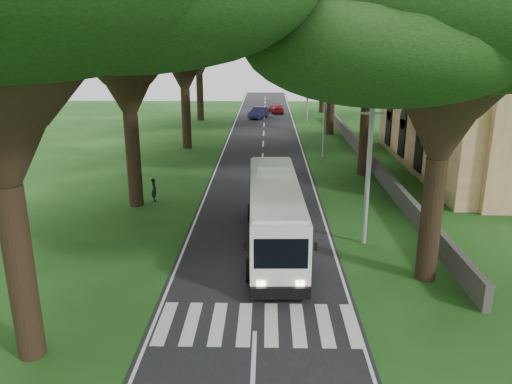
# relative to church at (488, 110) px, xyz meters

# --- Properties ---
(ground) EXTENTS (140.00, 140.00, 0.00)m
(ground) POSITION_rel_church_xyz_m (-17.86, -21.55, -4.91)
(ground) COLOR #1A4313
(ground) RESTS_ON ground
(road) EXTENTS (8.00, 120.00, 0.04)m
(road) POSITION_rel_church_xyz_m (-17.86, 3.45, -4.90)
(road) COLOR black
(road) RESTS_ON ground
(crosswalk) EXTENTS (8.00, 3.00, 0.01)m
(crosswalk) POSITION_rel_church_xyz_m (-17.86, -23.55, -4.91)
(crosswalk) COLOR silver
(crosswalk) RESTS_ON ground
(property_wall) EXTENTS (0.35, 50.00, 1.20)m
(property_wall) POSITION_rel_church_xyz_m (-8.86, 2.45, -4.31)
(property_wall) COLOR #383533
(property_wall) RESTS_ON ground
(church) EXTENTS (14.00, 24.00, 11.60)m
(church) POSITION_rel_church_xyz_m (0.00, 0.00, 0.00)
(church) COLOR tan
(church) RESTS_ON ground
(pole_near) EXTENTS (1.60, 0.24, 8.00)m
(pole_near) POSITION_rel_church_xyz_m (-12.36, -15.55, -0.73)
(pole_near) COLOR gray
(pole_near) RESTS_ON ground
(pole_mid) EXTENTS (1.60, 0.24, 8.00)m
(pole_mid) POSITION_rel_church_xyz_m (-12.36, 4.45, -0.73)
(pole_mid) COLOR gray
(pole_mid) RESTS_ON ground
(pole_far) EXTENTS (1.60, 0.24, 8.00)m
(pole_far) POSITION_rel_church_xyz_m (-12.36, 24.45, -0.73)
(pole_far) COLOR gray
(pole_far) RESTS_ON ground
(tree_l_mida) EXTENTS (16.24, 16.24, 15.53)m
(tree_l_mida) POSITION_rel_church_xyz_m (-25.86, -9.55, 7.09)
(tree_l_mida) COLOR black
(tree_l_mida) RESTS_ON ground
(tree_l_midb) EXTENTS (15.54, 15.54, 15.06)m
(tree_l_midb) POSITION_rel_church_xyz_m (-25.36, 8.45, 6.76)
(tree_l_midb) COLOR black
(tree_l_midb) RESTS_ON ground
(tree_l_far) EXTENTS (14.98, 14.98, 15.34)m
(tree_l_far) POSITION_rel_church_xyz_m (-26.36, 26.45, 7.14)
(tree_l_far) COLOR black
(tree_l_far) RESTS_ON ground
(tree_r_near) EXTENTS (14.54, 14.54, 14.24)m
(tree_r_near) POSITION_rel_church_xyz_m (-10.36, -19.55, 6.14)
(tree_r_near) COLOR black
(tree_r_near) RESTS_ON ground
(tree_r_mida) EXTENTS (14.58, 14.58, 13.64)m
(tree_r_mida) POSITION_rel_church_xyz_m (-9.86, -1.55, 5.55)
(tree_r_mida) COLOR black
(tree_r_mida) RESTS_ON ground
(tree_r_midb) EXTENTS (15.06, 15.06, 15.10)m
(tree_r_midb) POSITION_rel_church_xyz_m (-10.36, 16.45, 6.89)
(tree_r_midb) COLOR black
(tree_r_midb) RESTS_ON ground
(tree_r_far) EXTENTS (13.56, 13.56, 13.96)m
(tree_r_far) POSITION_rel_church_xyz_m (-9.36, 34.45, 6.03)
(tree_r_far) COLOR black
(tree_r_far) RESTS_ON ground
(coach_bus) EXTENTS (3.03, 11.82, 3.46)m
(coach_bus) POSITION_rel_church_xyz_m (-17.07, -16.09, -3.04)
(coach_bus) COLOR white
(coach_bus) RESTS_ON ground
(distant_car_b) EXTENTS (2.95, 4.73, 1.47)m
(distant_car_b) POSITION_rel_church_xyz_m (-18.66, 28.33, -4.14)
(distant_car_b) COLOR navy
(distant_car_b) RESTS_ON road
(distant_car_c) EXTENTS (2.44, 4.58, 1.26)m
(distant_car_c) POSITION_rel_church_xyz_m (-16.15, 33.45, -4.25)
(distant_car_c) COLOR maroon
(distant_car_c) RESTS_ON road
(pedestrian) EXTENTS (0.55, 0.67, 1.57)m
(pedestrian) POSITION_rel_church_xyz_m (-24.87, -8.71, -4.12)
(pedestrian) COLOR black
(pedestrian) RESTS_ON ground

